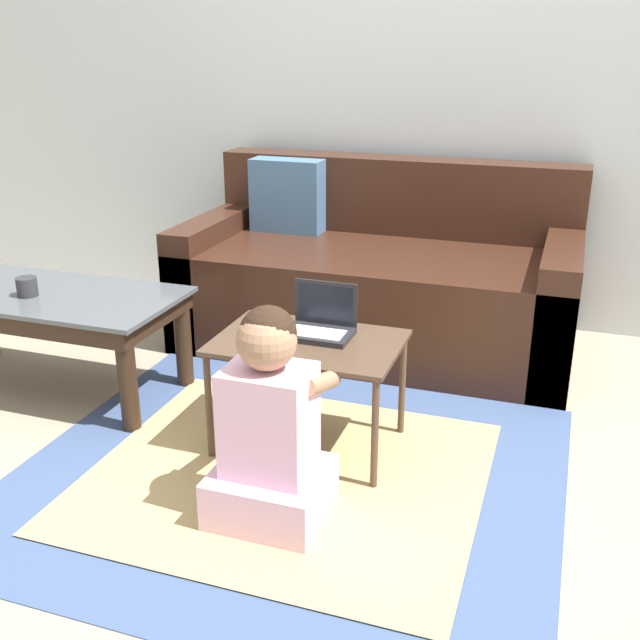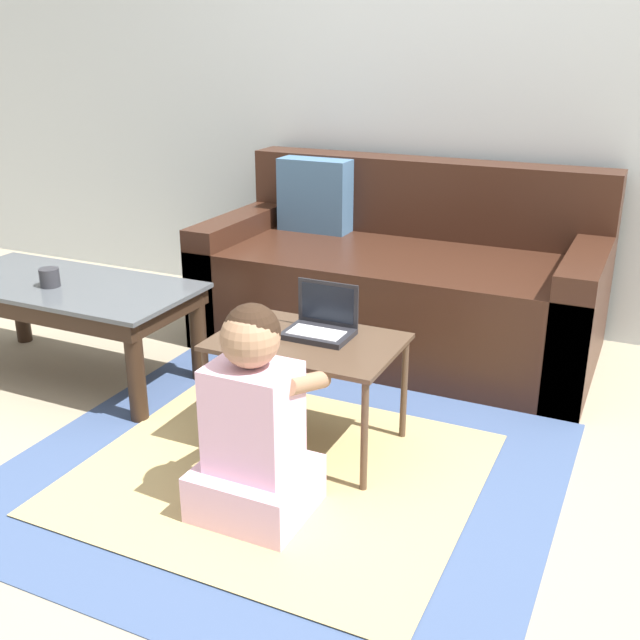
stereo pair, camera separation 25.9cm
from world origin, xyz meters
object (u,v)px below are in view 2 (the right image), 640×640
object	(u,v)px
coffee_table	(66,298)
computer_mouse	(261,331)
laptop_desk	(307,351)
cup_on_table	(50,278)
laptop	(321,326)
couch	(400,283)
person_seated	(254,427)

from	to	relation	value
coffee_table	computer_mouse	bearing A→B (deg)	-7.71
coffee_table	computer_mouse	size ratio (longest dim) A/B	11.68
laptop_desk	cup_on_table	xyz separation A→B (m)	(-1.20, 0.04, 0.10)
laptop_desk	cup_on_table	world-z (taller)	cup_on_table
computer_mouse	laptop	bearing A→B (deg)	26.69
couch	laptop_desk	size ratio (longest dim) A/B	2.82
couch	laptop	xyz separation A→B (m)	(0.06, -1.01, 0.14)
laptop	cup_on_table	distance (m)	1.23
laptop	laptop_desk	bearing A→B (deg)	-110.88
cup_on_table	person_seated	bearing A→B (deg)	-21.08
laptop	person_seated	bearing A→B (deg)	-88.68
laptop	person_seated	distance (m)	0.52
couch	laptop	bearing A→B (deg)	-86.79
laptop_desk	cup_on_table	bearing A→B (deg)	177.94
laptop_desk	computer_mouse	xyz separation A→B (m)	(-0.16, -0.03, 0.06)
person_seated	cup_on_table	distance (m)	1.34
person_seated	laptop_desk	bearing A→B (deg)	94.55
couch	laptop_desk	xyz separation A→B (m)	(0.03, -1.07, 0.07)
couch	cup_on_table	world-z (taller)	couch
couch	person_seated	distance (m)	1.51
coffee_table	cup_on_table	distance (m)	0.12
laptop_desk	laptop	world-z (taller)	laptop
couch	cup_on_table	distance (m)	1.57
laptop_desk	computer_mouse	bearing A→B (deg)	-168.51
coffee_table	cup_on_table	bearing A→B (deg)	-104.55
coffee_table	computer_mouse	world-z (taller)	computer_mouse
laptop_desk	person_seated	bearing A→B (deg)	-85.45
laptop	computer_mouse	bearing A→B (deg)	-153.31
couch	computer_mouse	distance (m)	1.12
laptop_desk	laptop	bearing A→B (deg)	69.12
coffee_table	laptop_desk	bearing A→B (deg)	-5.08
couch	person_seated	xyz separation A→B (m)	(0.07, -1.51, -0.00)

